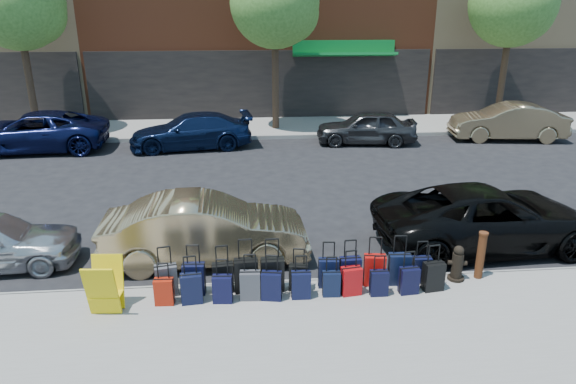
{
  "coord_description": "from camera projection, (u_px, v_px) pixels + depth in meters",
  "views": [
    {
      "loc": [
        -1.01,
        -13.54,
        5.31
      ],
      "look_at": [
        0.07,
        -1.5,
        0.97
      ],
      "focal_mm": 32.0,
      "sensor_mm": 36.0,
      "label": 1
    }
  ],
  "objects": [
    {
      "name": "suitcase_back_0",
      "position": [
        164.0,
        291.0,
        9.41
      ],
      "size": [
        0.35,
        0.21,
        0.82
      ],
      "rotation": [
        0.0,
        0.0,
        -0.04
      ],
      "color": "#9F1B0A",
      "rests_on": "sidewalk_near"
    },
    {
      "name": "suitcase_back_8",
      "position": [
        379.0,
        283.0,
        9.72
      ],
      "size": [
        0.34,
        0.2,
        0.8
      ],
      "rotation": [
        0.0,
        0.0,
        -0.01
      ],
      "color": "black",
      "rests_on": "sidewalk_near"
    },
    {
      "name": "suitcase_back_4",
      "position": [
        272.0,
        286.0,
        9.57
      ],
      "size": [
        0.4,
        0.28,
        0.89
      ],
      "rotation": [
        0.0,
        0.0,
        -0.18
      ],
      "color": "black",
      "rests_on": "sidewalk_near"
    },
    {
      "name": "car_far_2",
      "position": [
        366.0,
        127.0,
        21.1
      ],
      "size": [
        4.22,
        2.1,
        1.38
      ],
      "primitive_type": "imported",
      "rotation": [
        0.0,
        0.0,
        -1.69
      ],
      "color": "#303033",
      "rests_on": "ground"
    },
    {
      "name": "tree_right",
      "position": [
        516.0,
        6.0,
        22.58
      ],
      "size": [
        3.8,
        3.8,
        7.27
      ],
      "color": "black",
      "rests_on": "sidewalk_far"
    },
    {
      "name": "display_rack",
      "position": [
        105.0,
        287.0,
        9.1
      ],
      "size": [
        0.6,
        0.65,
        0.99
      ],
      "rotation": [
        0.0,
        0.0,
        -0.08
      ],
      "color": "yellow",
      "rests_on": "sidewalk_near"
    },
    {
      "name": "suitcase_front_0",
      "position": [
        166.0,
        280.0,
        9.69
      ],
      "size": [
        0.44,
        0.3,
        0.99
      ],
      "rotation": [
        0.0,
        0.0,
        0.19
      ],
      "color": "#404045",
      "rests_on": "sidewalk_near"
    },
    {
      "name": "sidewalk_near",
      "position": [
        311.0,
        345.0,
        8.45
      ],
      "size": [
        60.0,
        4.0,
        0.15
      ],
      "primitive_type": "cube",
      "color": "gray",
      "rests_on": "ground"
    },
    {
      "name": "curb_far",
      "position": [
        267.0,
        137.0,
        22.02
      ],
      "size": [
        60.0,
        0.08,
        0.15
      ],
      "primitive_type": "cube",
      "color": "gray",
      "rests_on": "ground"
    },
    {
      "name": "bollard",
      "position": [
        481.0,
        255.0,
        10.25
      ],
      "size": [
        0.18,
        0.18,
        1.0
      ],
      "color": "#38190C",
      "rests_on": "sidewalk_near"
    },
    {
      "name": "car_far_3",
      "position": [
        508.0,
        122.0,
        21.7
      ],
      "size": [
        4.85,
        2.23,
        1.54
      ],
      "primitive_type": "imported",
      "rotation": [
        0.0,
        0.0,
        -1.7
      ],
      "color": "#917B59",
      "rests_on": "ground"
    },
    {
      "name": "ground",
      "position": [
        281.0,
        206.0,
        14.57
      ],
      "size": [
        120.0,
        120.0,
        0.0
      ],
      "primitive_type": "plane",
      "color": "black",
      "rests_on": "ground"
    },
    {
      "name": "suitcase_front_8",
      "position": [
        374.0,
        270.0,
        10.07
      ],
      "size": [
        0.44,
        0.28,
        1.0
      ],
      "rotation": [
        0.0,
        0.0,
        -0.13
      ],
      "color": "#AD0E0B",
      "rests_on": "sidewalk_near"
    },
    {
      "name": "car_near_2",
      "position": [
        487.0,
        217.0,
        11.92
      ],
      "size": [
        5.34,
        2.71,
        1.45
      ],
      "primitive_type": "imported",
      "rotation": [
        0.0,
        0.0,
        1.63
      ],
      "color": "black",
      "rests_on": "ground"
    },
    {
      "name": "suitcase_front_1",
      "position": [
        194.0,
        279.0,
        9.74
      ],
      "size": [
        0.42,
        0.25,
        1.0
      ],
      "rotation": [
        0.0,
        0.0,
        -0.06
      ],
      "color": "black",
      "rests_on": "sidewalk_near"
    },
    {
      "name": "suitcase_back_9",
      "position": [
        409.0,
        280.0,
        9.77
      ],
      "size": [
        0.38,
        0.24,
        0.85
      ],
      "rotation": [
        0.0,
        0.0,
        0.09
      ],
      "color": "black",
      "rests_on": "sidewalk_near"
    },
    {
      "name": "suitcase_front_2",
      "position": [
        223.0,
        278.0,
        9.81
      ],
      "size": [
        0.41,
        0.26,
        0.95
      ],
      "rotation": [
        0.0,
        0.0,
        0.11
      ],
      "color": "black",
      "rests_on": "sidewalk_near"
    },
    {
      "name": "tree_left",
      "position": [
        21.0,
        5.0,
        20.81
      ],
      "size": [
        3.8,
        3.8,
        7.27
      ],
      "color": "black",
      "rests_on": "sidewalk_far"
    },
    {
      "name": "car_far_1",
      "position": [
        191.0,
        131.0,
        20.39
      ],
      "size": [
        4.99,
        2.51,
        1.39
      ],
      "primitive_type": "imported",
      "rotation": [
        0.0,
        0.0,
        -1.45
      ],
      "color": "#0C1837",
      "rests_on": "ground"
    },
    {
      "name": "car_far_0",
      "position": [
        34.0,
        132.0,
        20.0
      ],
      "size": [
        5.61,
        2.8,
        1.53
      ],
      "primitive_type": "imported",
      "rotation": [
        0.0,
        0.0,
        -1.52
      ],
      "color": "#0D133A",
      "rests_on": "ground"
    },
    {
      "name": "suitcase_back_2",
      "position": [
        223.0,
        289.0,
        9.48
      ],
      "size": [
        0.37,
        0.24,
        0.85
      ],
      "rotation": [
        0.0,
        0.0,
        -0.08
      ],
      "color": "black",
      "rests_on": "sidewalk_near"
    },
    {
      "name": "suitcase_front_6",
      "position": [
        328.0,
        273.0,
        10.0
      ],
      "size": [
        0.41,
        0.25,
        0.94
      ],
      "rotation": [
        0.0,
        0.0,
        -0.1
      ],
      "color": "black",
      "rests_on": "sidewalk_near"
    },
    {
      "name": "suitcase_back_3",
      "position": [
        250.0,
        285.0,
        9.57
      ],
      "size": [
        0.39,
        0.24,
        0.9
      ],
      "rotation": [
        0.0,
        0.0,
        -0.06
      ],
      "color": "#3C3C41",
      "rests_on": "sidewalk_near"
    },
    {
      "name": "tree_center",
      "position": [
        278.0,
        6.0,
        21.7
      ],
      "size": [
        3.8,
        3.8,
        7.27
      ],
      "color": "black",
      "rests_on": "sidewalk_far"
    },
    {
      "name": "suitcase_back_7",
      "position": [
        351.0,
        281.0,
        9.73
      ],
      "size": [
        0.4,
        0.27,
        0.9
      ],
      "rotation": [
        0.0,
        0.0,
        0.15
      ],
      "color": "#A80A0E",
      "rests_on": "sidewalk_near"
    },
    {
      "name": "suitcase_front_9",
      "position": [
        399.0,
        269.0,
        10.1
      ],
      "size": [
        0.44,
        0.26,
        1.02
      ],
      "rotation": [
        0.0,
        0.0,
        -0.07
      ],
      "color": "black",
      "rests_on": "sidewalk_near"
    },
    {
      "name": "suitcase_back_5",
      "position": [
        301.0,
        285.0,
        9.62
      ],
      "size": [
        0.36,
        0.22,
        0.85
      ],
      "rotation": [
        0.0,
        0.0,
        -0.03
      ],
      "color": "black",
      "rests_on": "sidewalk_near"
    },
    {
      "name": "suitcase_front_7",
      "position": [
        350.0,
        272.0,
        10.03
      ],
      "size": [
        0.41,
        0.24,
        0.96
      ],
      "rotation": [
        0.0,
        0.0,
        0.04
      ],
      "color": "black",
      "rests_on": "sidewalk_near"
    },
    {
      "name": "suitcase_front_5",
      "position": [
        298.0,
        277.0,
        9.88
      ],
      "size": [
        0.39,
        0.26,
        0.86
      ],
      "rotation": [
        0.0,
        0.0,
        -0.19
      ],
      "color": "black",
      "rests_on": "sidewalk_near"
    },
    {
      "name": "sidewalk_far",
      "position": [
        264.0,
        127.0,
        23.92
      ],
      "size": [
        60.0,
        4.0,
        0.15
      ],
      "primitive_type": "cube",
      "color": "gray",
      "rests_on": "ground"
    },
    {
      "name": "suitcase_back_10",
      "position": [
        433.0,
        276.0,
        9.88
      ],
      "size": [
        0.42,
        0.28,
        0.93
      ],
      "rotation": [
        0.0,
        0.0,
        0.13
      ],
      "color": "black",
      "rests_on": "sidewalk_near"
    },
    {
      "name": "suitcase_front_4",
      "position": [
        273.0,
        274.0,
        9.86
      ],
      "size": [
        0.44,
        0.25,
        1.06
      ],
      "rotation": [
        0.0,
        0.0,
        0.02
      ],
      "color": "black",
      "rests_on": "sidewalk_near"
    },
    {
      "name": "suitcase_front_3",
      "position": [
        246.0,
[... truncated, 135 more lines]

